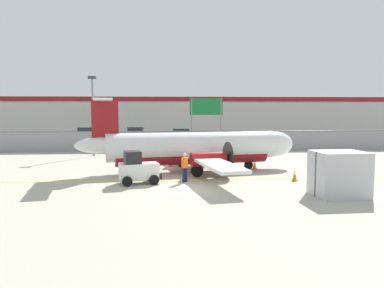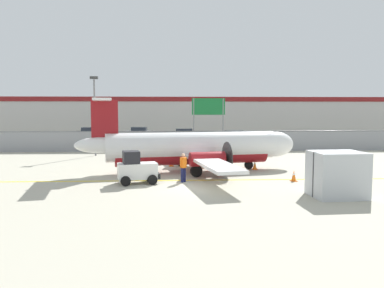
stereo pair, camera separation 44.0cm
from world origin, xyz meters
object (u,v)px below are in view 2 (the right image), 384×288
(cargo_container, at_px, (337,174))
(highway_sign, at_px, (208,111))
(parked_car_0, at_px, (90,133))
(traffic_cone_near_right, at_px, (294,176))
(parked_car_1, at_px, (139,132))
(parked_car_4, at_px, (309,138))
(traffic_cone_far_left, at_px, (171,162))
(ground_crew_worker, at_px, (183,166))
(baggage_tug, at_px, (137,169))
(parked_car_3, at_px, (235,137))
(commuter_airplane, at_px, (197,148))
(traffic_cone_far_right, at_px, (212,162))
(traffic_cone_near_left, at_px, (255,165))
(parked_car_2, at_px, (183,135))
(apron_light_pole, at_px, (95,109))

(cargo_container, bearing_deg, highway_sign, 97.06)
(parked_car_0, relative_size, highway_sign, 0.79)
(traffic_cone_near_right, bearing_deg, parked_car_1, 109.85)
(parked_car_4, distance_m, highway_sign, 12.83)
(traffic_cone_near_right, xyz_separation_m, traffic_cone_far_left, (-7.31, 6.26, 0.00))
(ground_crew_worker, height_order, cargo_container, cargo_container)
(baggage_tug, xyz_separation_m, traffic_cone_far_left, (1.92, 6.53, -0.54))
(traffic_cone_near_right, bearing_deg, parked_car_0, 119.70)
(parked_car_0, height_order, parked_car_3, same)
(parked_car_1, bearing_deg, traffic_cone_near_right, 115.14)
(traffic_cone_near_right, height_order, parked_car_0, parked_car_0)
(traffic_cone_far_left, relative_size, parked_car_1, 0.15)
(commuter_airplane, xyz_separation_m, parked_car_4, (14.29, 17.78, -0.71))
(baggage_tug, relative_size, parked_car_0, 0.58)
(cargo_container, bearing_deg, traffic_cone_far_right, 113.83)
(traffic_cone_near_left, relative_size, parked_car_1, 0.15)
(parked_car_2, bearing_deg, parked_car_1, -39.90)
(commuter_airplane, relative_size, parked_car_1, 3.69)
(traffic_cone_far_left, height_order, parked_car_1, parked_car_1)
(parked_car_0, relative_size, parked_car_4, 1.03)
(traffic_cone_near_left, distance_m, parked_car_4, 19.97)
(traffic_cone_near_left, bearing_deg, highway_sign, 97.86)
(commuter_airplane, relative_size, parked_car_2, 3.77)
(parked_car_3, distance_m, highway_sign, 7.54)
(traffic_cone_far_left, distance_m, parked_car_0, 30.58)
(cargo_container, bearing_deg, apron_light_pole, 128.13)
(ground_crew_worker, height_order, traffic_cone_far_left, ground_crew_worker)
(commuter_airplane, relative_size, baggage_tug, 6.34)
(parked_car_1, bearing_deg, cargo_container, 114.28)
(parked_car_0, bearing_deg, parked_car_4, -30.43)
(parked_car_0, bearing_deg, cargo_container, -68.50)
(apron_light_pole, bearing_deg, traffic_cone_near_left, -33.84)
(baggage_tug, distance_m, traffic_cone_far_left, 6.83)
(parked_car_3, bearing_deg, parked_car_1, 139.99)
(parked_car_0, bearing_deg, parked_car_2, -26.29)
(traffic_cone_far_right, xyz_separation_m, parked_car_0, (-15.25, 28.32, 0.58))
(ground_crew_worker, xyz_separation_m, parked_car_1, (-5.92, 34.53, -0.06))
(traffic_cone_near_left, bearing_deg, ground_crew_worker, -139.01)
(baggage_tug, relative_size, traffic_cone_far_right, 3.94)
(parked_car_2, bearing_deg, traffic_cone_far_left, 84.82)
(commuter_airplane, xyz_separation_m, traffic_cone_far_right, (1.24, 2.03, -1.29))
(baggage_tug, relative_size, parked_car_1, 0.58)
(traffic_cone_near_right, xyz_separation_m, parked_car_3, (0.49, 24.64, 0.58))
(ground_crew_worker, bearing_deg, parked_car_1, -35.95)
(traffic_cone_near_left, bearing_deg, parked_car_2, 100.33)
(commuter_airplane, distance_m, baggage_tug, 5.64)
(parked_car_3, bearing_deg, parked_car_4, -22.14)
(commuter_airplane, xyz_separation_m, ground_crew_worker, (-1.00, -3.93, -0.65))
(traffic_cone_far_right, distance_m, parked_car_3, 19.29)
(ground_crew_worker, bearing_deg, highway_sign, -55.13)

